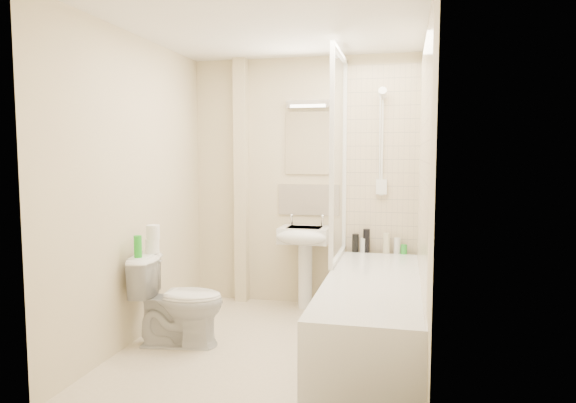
# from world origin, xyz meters

# --- Properties ---
(floor) EXTENTS (2.50, 2.50, 0.00)m
(floor) POSITION_xyz_m (0.00, 0.00, 0.00)
(floor) COLOR beige
(floor) RESTS_ON ground
(wall_back) EXTENTS (2.20, 0.02, 2.40)m
(wall_back) POSITION_xyz_m (0.00, 1.25, 1.20)
(wall_back) COLOR beige
(wall_back) RESTS_ON ground
(wall_left) EXTENTS (0.02, 2.50, 2.40)m
(wall_left) POSITION_xyz_m (-1.10, 0.00, 1.20)
(wall_left) COLOR beige
(wall_left) RESTS_ON ground
(wall_right) EXTENTS (0.02, 2.50, 2.40)m
(wall_right) POSITION_xyz_m (1.10, 0.00, 1.20)
(wall_right) COLOR beige
(wall_right) RESTS_ON ground
(ceiling) EXTENTS (2.20, 2.50, 0.02)m
(ceiling) POSITION_xyz_m (0.00, 0.00, 2.40)
(ceiling) COLOR white
(ceiling) RESTS_ON wall_back
(tile_back) EXTENTS (0.70, 0.01, 1.75)m
(tile_back) POSITION_xyz_m (0.75, 1.24, 1.42)
(tile_back) COLOR beige
(tile_back) RESTS_ON wall_back
(tile_right) EXTENTS (0.01, 2.10, 1.75)m
(tile_right) POSITION_xyz_m (1.09, 0.10, 1.42)
(tile_right) COLOR beige
(tile_right) RESTS_ON wall_right
(pipe_boxing) EXTENTS (0.12, 0.12, 2.40)m
(pipe_boxing) POSITION_xyz_m (-0.62, 1.19, 1.20)
(pipe_boxing) COLOR beige
(pipe_boxing) RESTS_ON ground
(splashback) EXTENTS (0.60, 0.02, 0.30)m
(splashback) POSITION_xyz_m (0.05, 1.24, 1.03)
(splashback) COLOR beige
(splashback) RESTS_ON wall_back
(mirror) EXTENTS (0.46, 0.01, 0.60)m
(mirror) POSITION_xyz_m (0.05, 1.24, 1.58)
(mirror) COLOR white
(mirror) RESTS_ON wall_back
(strip_light) EXTENTS (0.42, 0.07, 0.07)m
(strip_light) POSITION_xyz_m (0.05, 1.22, 1.95)
(strip_light) COLOR silver
(strip_light) RESTS_ON wall_back
(bathtub) EXTENTS (0.70, 2.10, 0.55)m
(bathtub) POSITION_xyz_m (0.75, 0.10, 0.29)
(bathtub) COLOR white
(bathtub) RESTS_ON ground
(shower_screen) EXTENTS (0.04, 0.92, 1.80)m
(shower_screen) POSITION_xyz_m (0.40, 0.80, 1.45)
(shower_screen) COLOR white
(shower_screen) RESTS_ON bathtub
(shower_fixture) EXTENTS (0.10, 0.16, 0.99)m
(shower_fixture) POSITION_xyz_m (0.75, 1.19, 1.55)
(shower_fixture) COLOR white
(shower_fixture) RESTS_ON wall_back
(pedestal_sink) EXTENTS (0.47, 0.45, 0.90)m
(pedestal_sink) POSITION_xyz_m (0.05, 1.01, 0.63)
(pedestal_sink) COLOR white
(pedestal_sink) RESTS_ON ground
(bottle_black_a) EXTENTS (0.06, 0.06, 0.17)m
(bottle_black_a) POSITION_xyz_m (0.52, 1.16, 0.64)
(bottle_black_a) COLOR black
(bottle_black_a) RESTS_ON bathtub
(bottle_white_a) EXTENTS (0.06, 0.06, 0.13)m
(bottle_white_a) POSITION_xyz_m (0.60, 1.16, 0.62)
(bottle_white_a) COLOR silver
(bottle_white_a) RESTS_ON bathtub
(bottle_black_b) EXTENTS (0.06, 0.06, 0.22)m
(bottle_black_b) POSITION_xyz_m (0.62, 1.16, 0.66)
(bottle_black_b) COLOR black
(bottle_black_b) RESTS_ON bathtub
(bottle_cream) EXTENTS (0.06, 0.06, 0.19)m
(bottle_cream) POSITION_xyz_m (0.81, 1.16, 0.64)
(bottle_cream) COLOR beige
(bottle_cream) RESTS_ON bathtub
(bottle_white_b) EXTENTS (0.06, 0.06, 0.15)m
(bottle_white_b) POSITION_xyz_m (0.91, 1.16, 0.62)
(bottle_white_b) COLOR silver
(bottle_white_b) RESTS_ON bathtub
(bottle_green) EXTENTS (0.06, 0.06, 0.09)m
(bottle_green) POSITION_xyz_m (0.97, 1.16, 0.59)
(bottle_green) COLOR green
(bottle_green) RESTS_ON bathtub
(toilet) EXTENTS (0.58, 0.79, 0.70)m
(toilet) POSITION_xyz_m (-0.72, -0.08, 0.35)
(toilet) COLOR white
(toilet) RESTS_ON ground
(toilet_roll_lower) EXTENTS (0.11, 0.11, 0.11)m
(toilet_roll_lower) POSITION_xyz_m (-0.96, -0.02, 0.76)
(toilet_roll_lower) COLOR white
(toilet_roll_lower) RESTS_ON toilet
(toilet_roll_upper) EXTENTS (0.10, 0.10, 0.11)m
(toilet_roll_upper) POSITION_xyz_m (-0.95, -0.02, 0.87)
(toilet_roll_upper) COLOR white
(toilet_roll_upper) RESTS_ON toilet_roll_lower
(green_bottle) EXTENTS (0.06, 0.06, 0.17)m
(green_bottle) POSITION_xyz_m (-0.98, -0.21, 0.78)
(green_bottle) COLOR green
(green_bottle) RESTS_ON toilet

